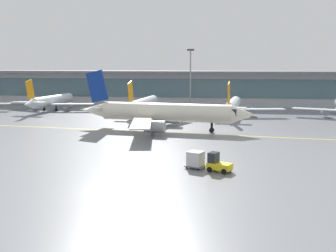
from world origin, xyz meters
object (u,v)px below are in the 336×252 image
gate_airplane_1 (52,101)px  taxiing_regional_jet (164,113)px  gate_airplane_2 (143,104)px  apron_light_mast_1 (190,76)px  cargo_dolly_lead (196,159)px  gate_airplane_3 (233,105)px  baggage_tug (218,164)px

gate_airplane_1 → taxiing_regional_jet: bearing=-124.7°
gate_airplane_2 → apron_light_mast_1: 18.16m
taxiing_regional_jet → cargo_dolly_lead: (7.74, -26.19, -2.12)m
gate_airplane_1 → gate_airplane_3: 45.14m
gate_airplane_1 → taxiing_regional_jet: (32.93, -27.93, 0.73)m
gate_airplane_2 → cargo_dolly_lead: gate_airplane_2 is taller
gate_airplane_3 → taxiing_regional_jet: (-11.91, -22.72, 0.73)m
taxiing_regional_jet → apron_light_mast_1: 37.74m
baggage_tug → apron_light_mast_1: size_ratio=0.19×
gate_airplane_2 → baggage_tug: size_ratio=8.34×
cargo_dolly_lead → apron_light_mast_1: bearing=120.2°
baggage_tug → cargo_dolly_lead: 2.76m
gate_airplane_1 → gate_airplane_3: bearing=-91.0°
taxiing_regional_jet → cargo_dolly_lead: taxiing_regional_jet is taller
gate_airplane_1 → apron_light_mast_1: bearing=-68.8°
cargo_dolly_lead → baggage_tug: bearing=-0.0°
taxiing_regional_jet → gate_airplane_3: bearing=68.8°
gate_airplane_2 → taxiing_regional_jet: size_ratio=0.77×
gate_airplane_1 → baggage_tug: size_ratio=8.34×
gate_airplane_1 → gate_airplane_2: size_ratio=1.00×
gate_airplane_1 → apron_light_mast_1: (33.90, 9.43, 5.94)m
gate_airplane_2 → cargo_dolly_lead: (16.24, -49.24, -1.39)m
gate_airplane_3 → gate_airplane_2: bearing=94.0°
gate_airplane_3 → taxiing_regional_jet: size_ratio=0.77×
cargo_dolly_lead → gate_airplane_2: bearing=132.4°
baggage_tug → taxiing_regional_jet: bearing=134.7°
gate_airplane_1 → baggage_tug: bearing=-136.3°
baggage_tug → apron_light_mast_1: bearing=122.3°
gate_airplane_3 → baggage_tug: bearing=-176.9°
baggage_tug → cargo_dolly_lead: (-2.52, 1.13, 0.16)m
gate_airplane_1 → taxiing_regional_jet: taxiing_regional_jet is taller
baggage_tug → cargo_dolly_lead: bearing=180.0°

